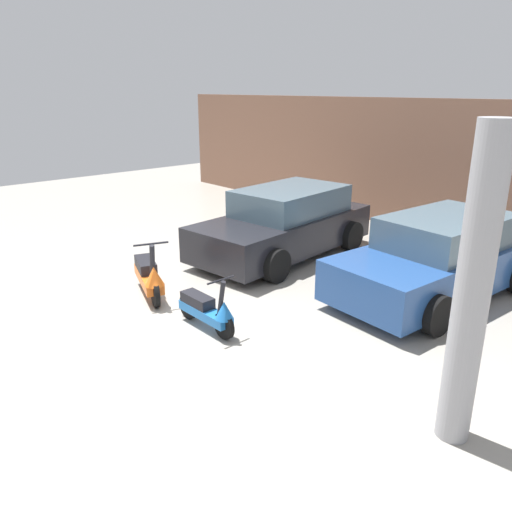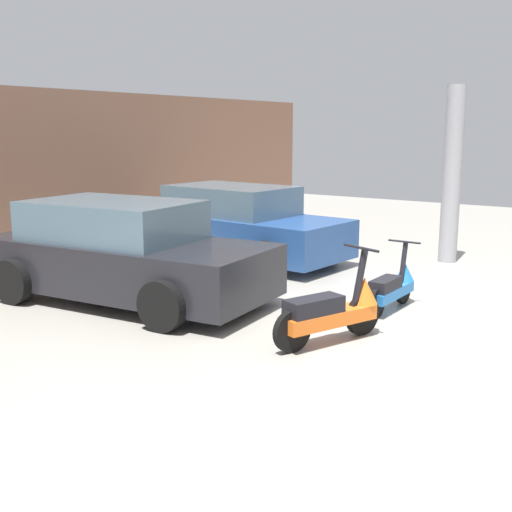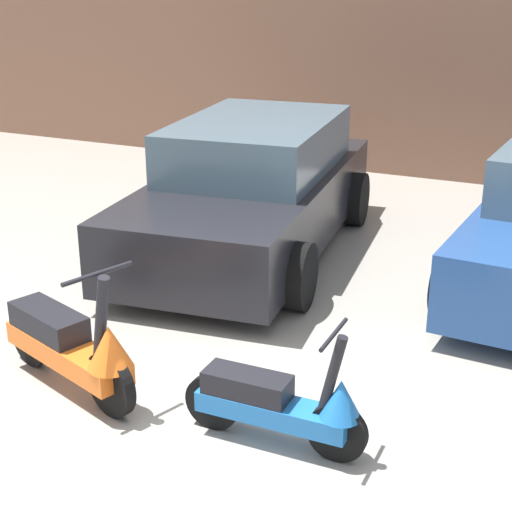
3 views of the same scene
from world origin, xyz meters
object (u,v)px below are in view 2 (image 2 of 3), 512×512
at_px(car_rear_left, 124,253).
at_px(car_rear_center, 239,225).
at_px(scooter_front_left, 333,310).
at_px(scooter_front_right, 393,286).
at_px(support_column_side, 452,175).

height_order(car_rear_left, car_rear_center, car_rear_left).
xyz_separation_m(scooter_front_left, car_rear_left, (-0.08, 3.45, 0.31)).
relative_size(scooter_front_left, scooter_front_right, 1.15).
bearing_deg(scooter_front_left, scooter_front_right, 19.47).
relative_size(scooter_front_right, car_rear_center, 0.31).
xyz_separation_m(car_rear_center, support_column_side, (2.12, -3.41, 0.97)).
bearing_deg(support_column_side, scooter_front_left, -175.10).
height_order(scooter_front_left, car_rear_left, car_rear_left).
bearing_deg(scooter_front_right, car_rear_center, 67.67).
bearing_deg(support_column_side, car_rear_center, 121.91).
bearing_deg(scooter_front_right, support_column_side, 7.39).
bearing_deg(car_rear_left, support_column_side, 55.57).
relative_size(car_rear_left, car_rear_center, 1.05).
height_order(scooter_front_left, scooter_front_right, scooter_front_left).
bearing_deg(car_rear_center, support_column_side, 35.93).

